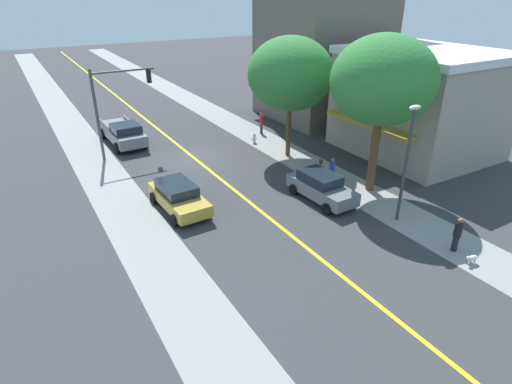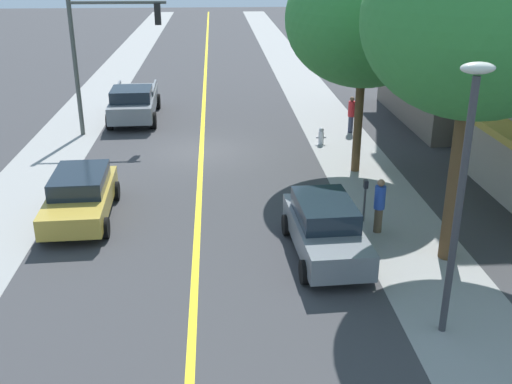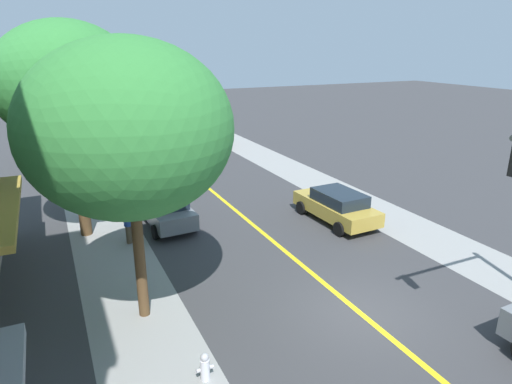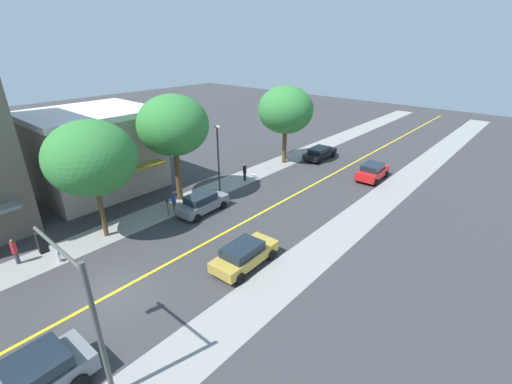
% 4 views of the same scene
% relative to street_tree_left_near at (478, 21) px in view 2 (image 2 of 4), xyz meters
% --- Properties ---
extents(ground_plane, '(140.00, 140.00, 0.00)m').
position_rel_street_tree_left_near_xyz_m(ground_plane, '(7.04, -10.05, -6.43)').
color(ground_plane, '#38383A').
extents(sidewalk_left, '(2.95, 126.00, 0.01)m').
position_rel_street_tree_left_near_xyz_m(sidewalk_left, '(0.76, -10.05, -6.43)').
color(sidewalk_left, gray).
rests_on(sidewalk_left, ground).
extents(sidewalk_right, '(2.95, 126.00, 0.01)m').
position_rel_street_tree_left_near_xyz_m(sidewalk_right, '(13.33, -10.05, -6.43)').
color(sidewalk_right, gray).
rests_on(sidewalk_right, ground).
extents(road_centerline_stripe, '(0.20, 126.00, 0.00)m').
position_rel_street_tree_left_near_xyz_m(road_centerline_stripe, '(7.04, -10.05, -6.43)').
color(road_centerline_stripe, yellow).
rests_on(road_centerline_stripe, ground).
extents(street_tree_left_near, '(5.69, 5.69, 8.88)m').
position_rel_street_tree_left_near_xyz_m(street_tree_left_near, '(0.00, 0.00, 0.00)').
color(street_tree_left_near, brown).
rests_on(street_tree_left_near, ground).
extents(street_tree_right_corner, '(5.72, 5.72, 8.18)m').
position_rel_street_tree_left_near_xyz_m(street_tree_right_corner, '(0.99, -7.24, -0.69)').
color(street_tree_right_corner, brown).
rests_on(street_tree_right_corner, ground).
extents(fire_hydrant, '(0.44, 0.24, 0.77)m').
position_rel_street_tree_left_near_xyz_m(fire_hydrant, '(1.75, -10.72, -6.05)').
color(fire_hydrant, silver).
rests_on(fire_hydrant, ground).
extents(parking_meter, '(0.12, 0.18, 1.40)m').
position_rel_street_tree_left_near_xyz_m(parking_meter, '(1.78, -2.52, -5.51)').
color(parking_meter, '#4C4C51').
rests_on(parking_meter, ground).
extents(traffic_light_mast, '(4.30, 0.32, 6.24)m').
position_rel_street_tree_left_near_xyz_m(traffic_light_mast, '(11.34, -12.99, -2.25)').
color(traffic_light_mast, '#474C47').
rests_on(traffic_light_mast, ground).
extents(street_lamp, '(0.70, 0.36, 6.06)m').
position_rel_street_tree_left_near_xyz_m(street_lamp, '(1.37, 3.42, -2.66)').
color(street_lamp, '#38383D').
rests_on(street_lamp, ground).
extents(grey_sedan_left_curb, '(2.10, 4.43, 1.60)m').
position_rel_street_tree_left_near_xyz_m(grey_sedan_left_curb, '(3.42, -0.39, -5.61)').
color(grey_sedan_left_curb, slate).
rests_on(grey_sedan_left_curb, ground).
extents(gold_sedan_right_curb, '(2.19, 4.61, 1.50)m').
position_rel_street_tree_left_near_xyz_m(gold_sedan_right_curb, '(10.75, -3.42, -5.64)').
color(gold_sedan_right_curb, '#B29338').
rests_on(gold_sedan_right_curb, ground).
extents(grey_pickup_truck, '(2.51, 5.92, 1.77)m').
position_rel_street_tree_left_near_xyz_m(grey_pickup_truck, '(10.50, -15.60, -5.52)').
color(grey_pickup_truck, slate).
rests_on(grey_pickup_truck, ground).
extents(pedestrian_red_shirt, '(0.31, 0.31, 1.72)m').
position_rel_street_tree_left_near_xyz_m(pedestrian_red_shirt, '(0.05, -12.46, -5.51)').
color(pedestrian_red_shirt, '#33384C').
rests_on(pedestrian_red_shirt, ground).
extents(pedestrian_blue_shirt, '(0.33, 0.33, 1.72)m').
position_rel_street_tree_left_near_xyz_m(pedestrian_blue_shirt, '(1.53, -1.74, -5.52)').
color(pedestrian_blue_shirt, brown).
rests_on(pedestrian_blue_shirt, ground).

